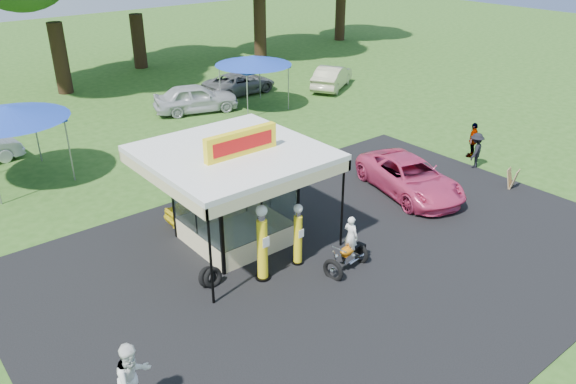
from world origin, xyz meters
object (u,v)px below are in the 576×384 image
gas_station_kiosk (235,195)px  a_frame_sign (512,179)px  gas_pump_left (262,245)px  tent_east (253,61)px  bg_car_c (196,98)px  gas_pump_right (298,236)px  motorcycle (349,248)px  tent_west (8,114)px  pink_sedan (410,177)px  bg_car_e (332,77)px  bg_car_d (240,83)px  spectator_east_b (473,140)px  spectator_east_a (476,151)px  spectator_west (134,379)px  kiosk_car (203,206)px

gas_station_kiosk → a_frame_sign: 11.91m
gas_pump_left → tent_east: 17.84m
tent_east → bg_car_c: bearing=153.5°
gas_pump_right → motorcycle: (1.07, -1.23, -0.28)m
a_frame_sign → tent_east: bearing=81.8°
bg_car_c → a_frame_sign: bearing=-147.5°
a_frame_sign → bg_car_c: bg_car_c is taller
gas_pump_left → tent_west: 12.97m
a_frame_sign → pink_sedan: size_ratio=0.16×
bg_car_c → bg_car_e: (9.60, -1.23, -0.06)m
a_frame_sign → bg_car_d: (-0.60, 18.86, 0.24)m
a_frame_sign → bg_car_d: size_ratio=0.18×
gas_station_kiosk → bg_car_e: bearing=37.5°
motorcycle → tent_west: 15.04m
spectator_east_b → bg_car_d: spectator_east_b is taller
gas_pump_right → spectator_east_b: gas_pump_right is taller
gas_pump_right → spectator_east_a: bearing=5.2°
pink_sedan → bg_car_e: (8.50, 13.65, 0.04)m
gas_pump_right → tent_east: bearing=58.7°
gas_pump_left → bg_car_d: 20.95m
spectator_west → bg_car_c: (12.52, 18.43, -0.13)m
gas_pump_right → bg_car_e: gas_pump_right is taller
pink_sedan → spectator_west: spectator_west is taller
kiosk_car → bg_car_e: bearing=-57.8°
spectator_west → spectator_east_a: bearing=-2.4°
spectator_west → bg_car_e: spectator_west is taller
tent_east → gas_pump_right: bearing=-121.3°
spectator_west → bg_car_d: 26.03m
kiosk_car → pink_sedan: size_ratio=0.55×
spectator_west → spectator_east_a: spectator_west is taller
gas_station_kiosk → tent_east: (9.56, 12.07, 1.02)m
gas_pump_right → spectator_west: size_ratio=1.13×
gas_pump_left → a_frame_sign: gas_pump_left is taller
a_frame_sign → bg_car_c: 17.92m
gas_station_kiosk → spectator_east_a: size_ratio=3.32×
pink_sedan → bg_car_c: bg_car_c is taller
bg_car_d → bg_car_e: size_ratio=1.05×
gas_station_kiosk → gas_pump_right: 2.66m
spectator_east_a → motorcycle: bearing=-7.0°
kiosk_car → bg_car_c: (6.51, 11.39, 0.34)m
kiosk_car → spectator_east_a: size_ratio=1.73×
a_frame_sign → spectator_east_a: spectator_east_a is taller
bg_car_c → spectator_west: bearing=163.0°
gas_pump_left → motorcycle: gas_pump_left is taller
bg_car_d → bg_car_e: (5.46, -2.80, 0.09)m
spectator_west → bg_car_e: (22.12, 17.20, -0.20)m
spectator_east_a → tent_west: bearing=-54.5°
pink_sedan → spectator_east_a: spectator_east_a is taller
kiosk_car → spectator_east_a: bearing=-106.9°
gas_pump_left → pink_sedan: gas_pump_left is taller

